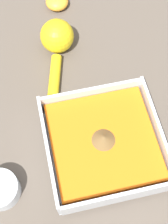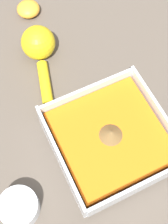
{
  "view_description": "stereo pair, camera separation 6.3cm",
  "coord_description": "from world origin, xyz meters",
  "views": [
    {
      "loc": [
        0.2,
        -0.06,
        0.6
      ],
      "look_at": [
        -0.07,
        -0.0,
        0.04
      ],
      "focal_mm": 50.0,
      "sensor_mm": 36.0,
      "label": 1
    },
    {
      "loc": [
        0.17,
        -0.12,
        0.6
      ],
      "look_at": [
        -0.07,
        -0.0,
        0.04
      ],
      "focal_mm": 50.0,
      "sensor_mm": 36.0,
      "label": 2
    }
  ],
  "objects": [
    {
      "name": "ground_plane",
      "position": [
        0.0,
        0.0,
        0.0
      ],
      "size": [
        4.0,
        4.0,
        0.0
      ],
      "primitive_type": "plane",
      "color": "brown"
    },
    {
      "name": "square_dish",
      "position": [
        0.0,
        0.02,
        0.03
      ],
      "size": [
        0.22,
        0.22,
        0.07
      ],
      "color": "silver",
      "rests_on": "ground_plane"
    },
    {
      "name": "spice_bowl",
      "position": [
        0.04,
        -0.19,
        0.02
      ],
      "size": [
        0.07,
        0.07,
        0.04
      ],
      "color": "silver",
      "rests_on": "ground_plane"
    },
    {
      "name": "lemon_squeezer",
      "position": [
        -0.26,
        -0.02,
        0.04
      ],
      "size": [
        0.18,
        0.09,
        0.08
      ],
      "rotation": [
        0.0,
        0.0,
        2.88
      ],
      "color": "yellow",
      "rests_on": "ground_plane"
    },
    {
      "name": "lemon_half",
      "position": [
        -0.4,
        -0.0,
        0.02
      ],
      "size": [
        0.06,
        0.06,
        0.03
      ],
      "color": "orange",
      "rests_on": "ground_plane"
    }
  ]
}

